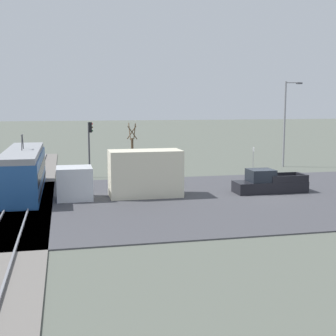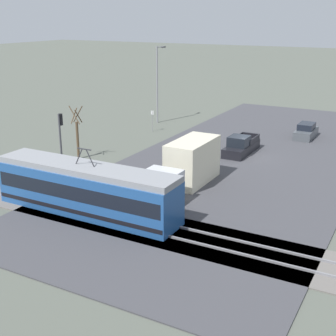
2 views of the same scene
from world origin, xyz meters
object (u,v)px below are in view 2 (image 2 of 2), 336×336
(light_rail_tram, at_px, (86,190))
(street_tree, at_px, (77,135))
(pickup_truck, at_px, (241,146))
(no_parking_sign, at_px, (152,119))
(sedan_car_0, at_px, (306,132))
(street_lamp_near_crossing, at_px, (158,80))
(traffic_light_pole, at_px, (61,136))
(box_truck, at_px, (186,167))

(light_rail_tram, relative_size, street_tree, 2.66)
(pickup_truck, xyz_separation_m, no_parking_sign, (12.06, -3.82, 0.69))
(sedan_car_0, distance_m, no_parking_sign, 16.99)
(street_tree, distance_m, no_parking_sign, 12.53)
(light_rail_tram, bearing_deg, street_lamp_near_crossing, -70.00)
(pickup_truck, relative_size, traffic_light_pole, 1.08)
(box_truck, xyz_separation_m, no_parking_sign, (11.46, -14.53, -0.20))
(box_truck, distance_m, pickup_truck, 10.77)
(pickup_truck, bearing_deg, no_parking_sign, -17.56)
(pickup_truck, distance_m, no_parking_sign, 12.67)
(sedan_car_0, xyz_separation_m, street_tree, (16.74, 17.75, 1.53))
(traffic_light_pole, height_order, no_parking_sign, traffic_light_pole)
(sedan_car_0, relative_size, street_tree, 0.89)
(box_truck, distance_m, sedan_car_0, 20.35)
(no_parking_sign, bearing_deg, light_rail_tram, 109.67)
(sedan_car_0, height_order, no_parking_sign, no_parking_sign)
(traffic_light_pole, height_order, street_lamp_near_crossing, street_lamp_near_crossing)
(no_parking_sign, bearing_deg, box_truck, 128.26)
(street_tree, xyz_separation_m, no_parking_sign, (-0.60, -12.49, -0.81))
(box_truck, bearing_deg, sedan_car_0, -103.30)
(light_rail_tram, bearing_deg, box_truck, -115.08)
(traffic_light_pole, height_order, street_tree, traffic_light_pole)
(light_rail_tram, distance_m, pickup_truck, 18.79)
(traffic_light_pole, bearing_deg, street_lamp_near_crossing, -82.08)
(pickup_truck, xyz_separation_m, street_tree, (12.66, 8.67, 1.50))
(light_rail_tram, relative_size, box_truck, 1.47)
(pickup_truck, xyz_separation_m, traffic_light_pole, (10.88, 12.88, 2.58))
(street_lamp_near_crossing, bearing_deg, traffic_light_pole, 97.92)
(light_rail_tram, height_order, no_parking_sign, light_rail_tram)
(box_truck, bearing_deg, light_rail_tram, 64.92)
(box_truck, bearing_deg, pickup_truck, -93.20)
(pickup_truck, height_order, traffic_light_pole, traffic_light_pole)
(street_lamp_near_crossing, bearing_deg, no_parking_sign, 111.65)
(pickup_truck, bearing_deg, traffic_light_pole, 49.81)
(traffic_light_pole, relative_size, street_lamp_near_crossing, 0.56)
(sedan_car_0, height_order, street_tree, street_tree)
(box_truck, relative_size, sedan_car_0, 2.04)
(no_parking_sign, bearing_deg, pickup_truck, 162.44)
(light_rail_tram, height_order, pickup_truck, light_rail_tram)
(sedan_car_0, bearing_deg, traffic_light_pole, 55.72)
(traffic_light_pole, bearing_deg, sedan_car_0, -124.28)
(traffic_light_pole, distance_m, no_parking_sign, 16.85)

